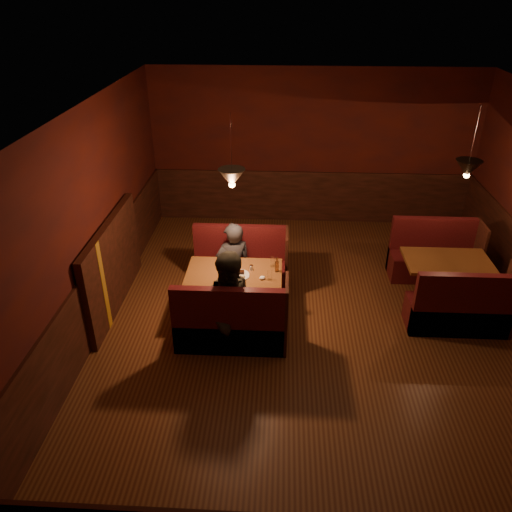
# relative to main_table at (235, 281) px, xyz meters

# --- Properties ---
(room) EXTENTS (6.02, 7.02, 2.92)m
(room) POSITION_rel_main_table_xyz_m (0.89, -0.19, 0.51)
(room) COLOR #502513
(room) RESTS_ON ground
(main_table) EXTENTS (1.30, 0.79, 0.91)m
(main_table) POSITION_rel_main_table_xyz_m (0.00, 0.00, 0.00)
(main_table) COLOR brown
(main_table) RESTS_ON ground
(main_bench_far) EXTENTS (1.43, 0.51, 0.98)m
(main_bench_far) POSITION_rel_main_table_xyz_m (0.01, 0.74, -0.23)
(main_bench_far) COLOR black
(main_bench_far) RESTS_ON ground
(main_bench_near) EXTENTS (1.43, 0.51, 0.98)m
(main_bench_near) POSITION_rel_main_table_xyz_m (0.01, -0.74, -0.23)
(main_bench_near) COLOR black
(main_bench_near) RESTS_ON ground
(second_table) EXTENTS (1.21, 0.77, 0.68)m
(second_table) POSITION_rel_main_table_xyz_m (3.01, 0.50, -0.03)
(second_table) COLOR brown
(second_table) RESTS_ON ground
(second_bench_far) EXTENTS (1.34, 0.50, 0.96)m
(second_bench_far) POSITION_rel_main_table_xyz_m (3.04, 1.23, -0.23)
(second_bench_far) COLOR black
(second_bench_far) RESTS_ON ground
(second_bench_near) EXTENTS (1.34, 0.50, 0.96)m
(second_bench_near) POSITION_rel_main_table_xyz_m (3.04, -0.22, -0.23)
(second_bench_near) COLOR black
(second_bench_near) RESTS_ON ground
(diner_a) EXTENTS (0.64, 0.53, 1.51)m
(diner_a) POSITION_rel_main_table_xyz_m (-0.08, 0.56, 0.22)
(diner_a) COLOR #2D2C31
(diner_a) RESTS_ON ground
(diner_b) EXTENTS (0.92, 0.77, 1.69)m
(diner_b) POSITION_rel_main_table_xyz_m (0.04, -0.69, 0.31)
(diner_b) COLOR black
(diner_b) RESTS_ON ground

